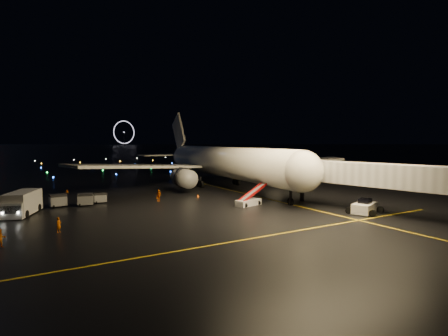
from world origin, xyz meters
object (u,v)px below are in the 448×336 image
(baggage_cart_0, at_px, (100,198))
(baggage_cart_1, at_px, (86,200))
(pushback_tug, at_px, (365,206))
(belt_loader, at_px, (248,196))
(crew_a, at_px, (59,225))
(crew_b, at_px, (1,238))
(baggage_cart_2, at_px, (58,201))
(crew_c, at_px, (159,195))
(airliner, at_px, (216,145))
(service_truck, at_px, (23,203))
(baggage_cart_3, at_px, (23,206))

(baggage_cart_0, distance_m, baggage_cart_1, 2.65)
(pushback_tug, bearing_deg, baggage_cart_1, 121.99)
(belt_loader, bearing_deg, baggage_cart_0, 129.70)
(crew_a, height_order, crew_b, crew_b)
(belt_loader, height_order, baggage_cart_0, belt_loader)
(crew_b, xyz_separation_m, baggage_cart_2, (6.15, 18.53, 0.07))
(pushback_tug, xyz_separation_m, crew_c, (-20.09, 22.27, -0.05))
(baggage_cart_0, bearing_deg, crew_c, -17.96)
(airliner, height_order, crew_c, airliner)
(belt_loader, xyz_separation_m, crew_b, (-30.32, -5.79, -0.61))
(airliner, bearing_deg, crew_a, -137.85)
(crew_a, bearing_deg, baggage_cart_0, 25.17)
(pushback_tug, relative_size, belt_loader, 0.69)
(crew_b, relative_size, crew_c, 0.91)
(belt_loader, bearing_deg, service_truck, 147.12)
(airliner, distance_m, belt_loader, 25.24)
(baggage_cart_1, bearing_deg, baggage_cart_2, 177.40)
(pushback_tug, height_order, baggage_cart_3, pushback_tug)
(belt_loader, bearing_deg, pushback_tug, -65.67)
(baggage_cart_2, bearing_deg, belt_loader, -36.11)
(pushback_tug, bearing_deg, baggage_cart_2, 124.00)
(airliner, relative_size, service_truck, 7.33)
(baggage_cart_1, xyz_separation_m, baggage_cart_3, (-7.93, -0.78, -0.10))
(airliner, bearing_deg, crew_b, -138.58)
(pushback_tug, distance_m, crew_b, 40.77)
(crew_c, bearing_deg, pushback_tug, 9.83)
(service_truck, relative_size, crew_b, 4.86)
(crew_b, distance_m, baggage_cart_2, 19.53)
(pushback_tug, bearing_deg, crew_c, 112.32)
(baggage_cart_0, bearing_deg, airliner, 24.40)
(crew_b, distance_m, baggage_cart_3, 16.92)
(baggage_cart_1, bearing_deg, service_truck, -150.96)
(airliner, height_order, baggage_cart_0, airliner)
(baggage_cart_0, xyz_separation_m, baggage_cart_3, (-10.23, -2.10, 0.04))
(pushback_tug, bearing_deg, service_truck, 130.85)
(crew_a, height_order, crew_c, crew_c)
(crew_c, height_order, baggage_cart_3, crew_c)
(pushback_tug, distance_m, service_truck, 44.14)
(crew_b, height_order, crew_c, crew_c)
(belt_loader, distance_m, baggage_cart_3, 30.61)
(service_truck, relative_size, baggage_cart_1, 3.87)
(pushback_tug, distance_m, baggage_cart_2, 42.31)
(airliner, relative_size, baggage_cart_3, 31.95)
(airliner, distance_m, service_truck, 38.98)
(service_truck, height_order, baggage_cart_3, service_truck)
(airliner, distance_m, crew_c, 23.11)
(belt_loader, xyz_separation_m, baggage_cart_1, (-20.61, 11.82, -0.55))
(service_truck, relative_size, baggage_cart_0, 4.59)
(belt_loader, bearing_deg, baggage_cart_3, 144.21)
(crew_c, xyz_separation_m, baggage_cart_1, (-10.46, 1.83, -0.03))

